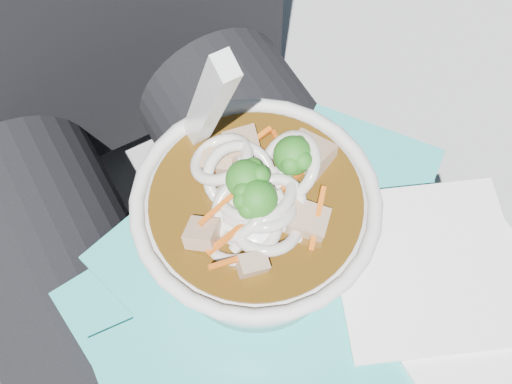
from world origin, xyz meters
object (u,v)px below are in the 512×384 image
stone_ledge (186,320)px  plastic_bag (288,311)px  lap (239,350)px  person_body (182,242)px  udon_bowl (256,222)px

stone_ledge → plastic_bag: size_ratio=3.31×
stone_ledge → plastic_bag: plastic_bag is taller
lap → person_body: size_ratio=0.47×
lap → udon_bowl: 0.14m
stone_ledge → person_body: (0.00, -0.06, 0.33)m
plastic_bag → person_body: bearing=105.9°
stone_ledge → person_body: bearing=-90.0°
person_body → udon_bowl: (0.03, -0.07, 0.12)m
stone_ledge → plastic_bag: (0.03, -0.16, 0.39)m
stone_ledge → lap: size_ratio=2.08×
stone_ledge → lap: bearing=-90.0°
person_body → plastic_bag: (0.03, -0.11, 0.06)m
stone_ledge → udon_bowl: bearing=-76.7°
udon_bowl → plastic_bag: bearing=-88.3°
lap → plastic_bag: size_ratio=1.59×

